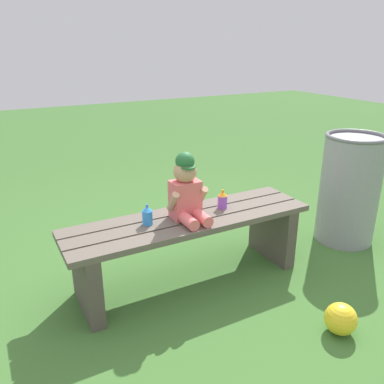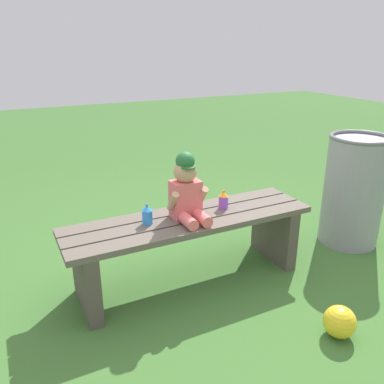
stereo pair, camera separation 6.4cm
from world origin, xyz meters
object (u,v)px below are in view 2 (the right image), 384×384
child_figure (187,190)px  toy_ball (340,322)px  sippy_cup_right (223,200)px  trash_bin (354,190)px  sippy_cup_left (147,214)px  park_bench (190,238)px

child_figure → toy_ball: (0.48, -0.80, -0.53)m
sippy_cup_right → trash_bin: size_ratio=0.15×
toy_ball → trash_bin: size_ratio=0.21×
child_figure → sippy_cup_left: size_ratio=3.26×
park_bench → child_figure: size_ratio=3.79×
sippy_cup_right → toy_ball: bearing=-75.7°
trash_bin → child_figure: bearing=177.9°
park_bench → trash_bin: size_ratio=1.87×
child_figure → sippy_cup_right: size_ratio=3.26×
toy_ball → park_bench: bearing=119.7°
park_bench → child_figure: 0.32m
park_bench → sippy_cup_right: bearing=5.9°
child_figure → sippy_cup_right: bearing=6.4°
child_figure → trash_bin: size_ratio=0.49×
sippy_cup_left → sippy_cup_right: 0.51m
child_figure → trash_bin: child_figure is taller
sippy_cup_left → toy_ball: sippy_cup_left is taller
park_bench → trash_bin: 1.32m
sippy_cup_left → trash_bin: bearing=-2.8°
child_figure → sippy_cup_right: child_figure is taller
child_figure → toy_ball: bearing=-58.9°
sippy_cup_left → toy_ball: bearing=-49.0°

